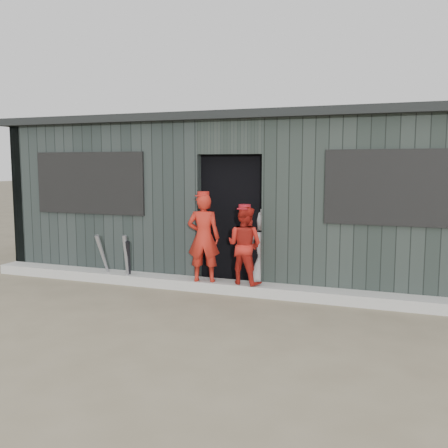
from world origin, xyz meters
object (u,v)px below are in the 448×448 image
at_px(bat_left, 104,258).
at_px(player_grey_back, 266,250).
at_px(bat_right, 129,262).
at_px(player_red_left, 204,238).
at_px(player_red_right, 245,245).
at_px(dugout, 258,197).
at_px(bat_mid, 126,260).

height_order(bat_left, player_grey_back, player_grey_back).
relative_size(bat_left, bat_right, 1.11).
height_order(bat_right, player_red_left, player_red_left).
relative_size(bat_left, player_red_left, 0.61).
bearing_deg(player_grey_back, bat_right, -1.75).
distance_m(player_red_right, dugout, 1.82).
xyz_separation_m(bat_mid, player_red_right, (1.86, 0.13, 0.32)).
bearing_deg(dugout, bat_left, -138.37).
relative_size(bat_left, bat_mid, 1.01).
relative_size(bat_mid, player_red_left, 0.60).
bearing_deg(dugout, player_grey_back, -68.54).
xyz_separation_m(player_red_right, dugout, (-0.31, 1.70, 0.58)).
bearing_deg(player_grey_back, bat_left, -4.12).
height_order(player_grey_back, dugout, dugout).
xyz_separation_m(bat_mid, player_grey_back, (2.07, 0.52, 0.20)).
distance_m(bat_left, player_red_left, 1.75).
distance_m(bat_right, player_red_right, 1.89).
bearing_deg(bat_mid, player_red_right, 4.10).
height_order(player_red_left, player_grey_back, player_red_left).
bearing_deg(player_red_left, player_grey_back, -163.68).
distance_m(player_red_right, player_grey_back, 0.45).
bearing_deg(player_red_right, bat_mid, 16.30).
bearing_deg(player_red_left, bat_left, -12.32).
xyz_separation_m(bat_left, bat_mid, (0.44, -0.05, 0.01)).
relative_size(player_red_right, dugout, 0.13).
height_order(bat_mid, dugout, dugout).
xyz_separation_m(bat_left, player_red_right, (2.30, 0.08, 0.32)).
bearing_deg(player_grey_back, player_red_left, 14.50).
relative_size(bat_right, player_grey_back, 0.60).
bearing_deg(bat_right, player_grey_back, 12.77).
bearing_deg(player_red_left, bat_mid, -9.71).
xyz_separation_m(bat_left, player_red_left, (1.70, 0.01, 0.41)).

